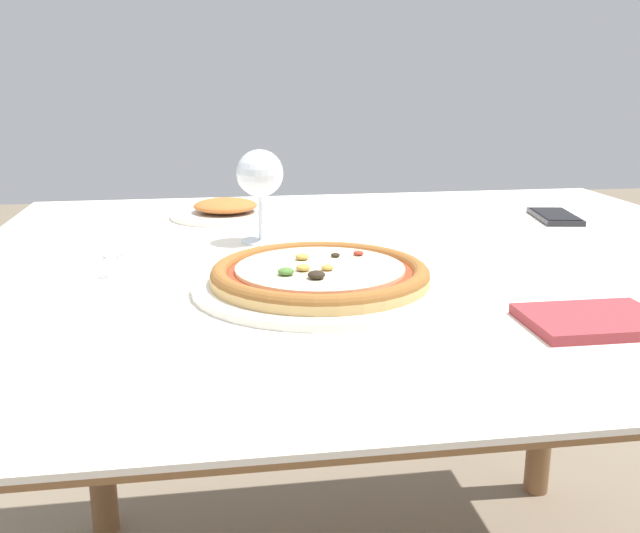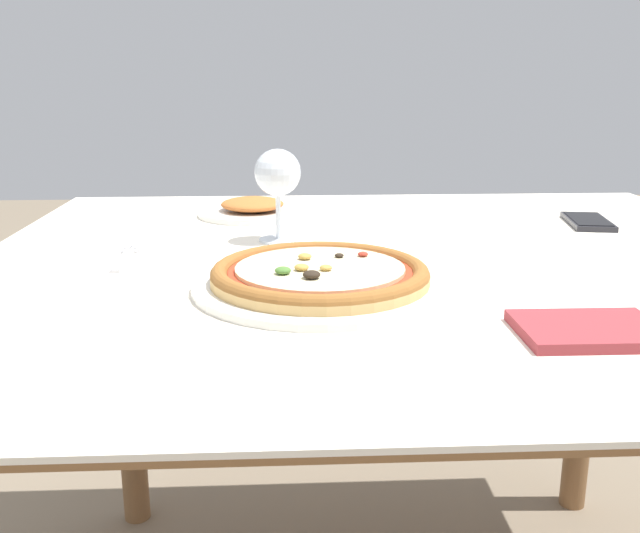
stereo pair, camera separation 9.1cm
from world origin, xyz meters
The scene contains 7 objects.
dining_table centered at (0.00, 0.00, 0.67)m, with size 1.27×1.14×0.75m.
pizza_plate centered at (-0.12, -0.17, 0.77)m, with size 0.33×0.33×0.04m.
fork centered at (-0.41, 0.01, 0.75)m, with size 0.03×0.17×0.00m.
wine_glass_far_left centered at (-0.18, 0.11, 0.86)m, with size 0.08×0.08×0.15m.
cell_phone centered at (0.39, 0.22, 0.75)m, with size 0.09×0.15×0.01m.
side_plate centered at (-0.23, 0.34, 0.76)m, with size 0.21×0.21×0.04m.
napkin_folded centered at (0.15, -0.35, 0.76)m, with size 0.15×0.11×0.01m.
Camera 2 is at (-0.17, -1.04, 1.01)m, focal length 40.00 mm.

